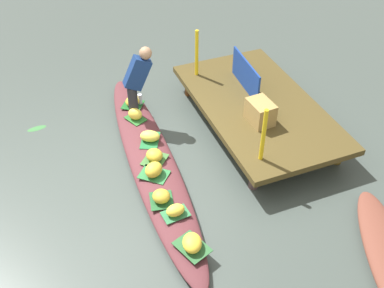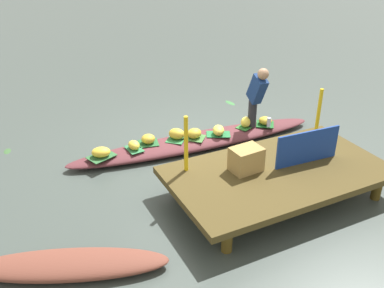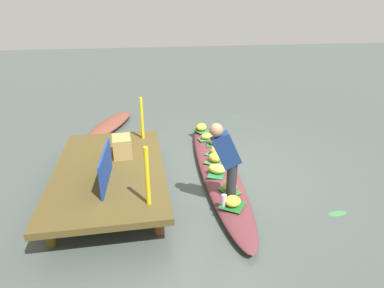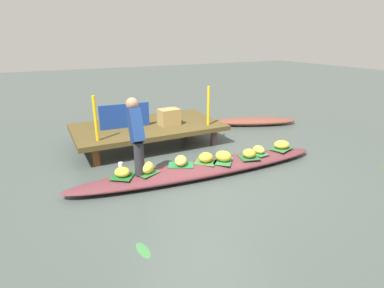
{
  "view_description": "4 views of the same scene",
  "coord_description": "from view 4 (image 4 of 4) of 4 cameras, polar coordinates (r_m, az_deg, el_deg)",
  "views": [
    {
      "loc": [
        5.07,
        -1.36,
        4.89
      ],
      "look_at": [
        0.05,
        0.63,
        0.3
      ],
      "focal_mm": 43.83,
      "sensor_mm": 36.0,
      "label": 1
    },
    {
      "loc": [
        3.22,
        6.26,
        3.72
      ],
      "look_at": [
        0.32,
        0.45,
        0.32
      ],
      "focal_mm": 40.76,
      "sensor_mm": 36.0,
      "label": 2
    },
    {
      "loc": [
        -5.3,
        1.41,
        2.95
      ],
      "look_at": [
        0.39,
        0.42,
        0.45
      ],
      "focal_mm": 30.19,
      "sensor_mm": 36.0,
      "label": 3
    },
    {
      "loc": [
        -2.43,
        -4.35,
        2.31
      ],
      "look_at": [
        -0.03,
        0.38,
        0.44
      ],
      "focal_mm": 28.71,
      "sensor_mm": 36.0,
      "label": 4
    }
  ],
  "objects": [
    {
      "name": "banana_bunch_5",
      "position": [
        5.02,
        -12.81,
        -5.1
      ],
      "size": [
        0.34,
        0.34,
        0.15
      ],
      "primitive_type": "ellipsoid",
      "rotation": [
        0.0,
        0.0,
        3.87
      ],
      "color": "gold",
      "rests_on": "vendor_boat"
    },
    {
      "name": "banana_bunch_7",
      "position": [
        5.04,
        -8.25,
        -4.35
      ],
      "size": [
        0.3,
        0.3,
        0.2
      ],
      "primitive_type": "ellipsoid",
      "rotation": [
        0.0,
        0.0,
        0.76
      ],
      "color": "yellow",
      "rests_on": "vendor_boat"
    },
    {
      "name": "vendor_person",
      "position": [
        4.92,
        -10.34,
        2.21
      ],
      "size": [
        0.21,
        0.5,
        1.21
      ],
      "color": "#28282D",
      "rests_on": "vendor_boat"
    },
    {
      "name": "drifting_plant_1",
      "position": [
        3.75,
        -9.04,
        -18.86
      ],
      "size": [
        0.15,
        0.33,
        0.01
      ],
      "primitive_type": "ellipsoid",
      "rotation": [
        0.0,
        0.0,
        1.66
      ],
      "color": "#39773B",
      "rests_on": "ground"
    },
    {
      "name": "banana_bunch_3",
      "position": [
        5.49,
        5.85,
        -2.26
      ],
      "size": [
        0.37,
        0.37,
        0.19
      ],
      "primitive_type": "ellipsoid",
      "rotation": [
        0.0,
        0.0,
        2.31
      ],
      "color": "gold",
      "rests_on": "vendor_boat"
    },
    {
      "name": "railing_post_west",
      "position": [
        5.95,
        -17.49,
        4.53
      ],
      "size": [
        0.06,
        0.06,
        0.85
      ],
      "primitive_type": "cylinder",
      "color": "yellow",
      "rests_on": "dock_platform"
    },
    {
      "name": "dock_platform",
      "position": [
        6.91,
        -8.19,
        3.07
      ],
      "size": [
        3.2,
        1.8,
        0.45
      ],
      "color": "#4C3E1D",
      "rests_on": "ground"
    },
    {
      "name": "leaf_mat_7",
      "position": [
        5.08,
        -8.2,
        -5.35
      ],
      "size": [
        0.4,
        0.35,
        0.01
      ],
      "primitive_type": "cube",
      "rotation": [
        0.0,
        0.0,
        0.4
      ],
      "color": "#296A2A",
      "rests_on": "vendor_boat"
    },
    {
      "name": "leaf_mat_6",
      "position": [
        6.0,
        12.25,
        -1.66
      ],
      "size": [
        0.27,
        0.37,
        0.01
      ],
      "primitive_type": "cube",
      "rotation": [
        0.0,
        0.0,
        1.66
      ],
      "color": "#2E7343",
      "rests_on": "vendor_boat"
    },
    {
      "name": "leaf_mat_5",
      "position": [
        5.05,
        -12.75,
        -5.84
      ],
      "size": [
        0.46,
        0.46,
        0.01
      ],
      "primitive_type": "cube",
      "rotation": [
        0.0,
        0.0,
        0.94
      ],
      "color": "#1C5F24",
      "rests_on": "vendor_boat"
    },
    {
      "name": "vendor_boat",
      "position": [
        5.45,
        2.06,
        -4.56
      ],
      "size": [
        4.76,
        0.95,
        0.19
      ],
      "primitive_type": "ellipsoid",
      "rotation": [
        0.0,
        0.0,
        -0.06
      ],
      "color": "brown",
      "rests_on": "ground"
    },
    {
      "name": "water_bottle",
      "position": [
        5.13,
        -13.07,
        -4.34
      ],
      "size": [
        0.08,
        0.08,
        0.19
      ],
      "primitive_type": "cylinder",
      "color": "silver",
      "rests_on": "vendor_boat"
    },
    {
      "name": "leaf_mat_1",
      "position": [
        5.47,
        2.56,
        -3.34
      ],
      "size": [
        0.48,
        0.48,
        0.01
      ],
      "primitive_type": "cube",
      "rotation": [
        0.0,
        0.0,
        2.37
      ],
      "color": "#3E7034",
      "rests_on": "vendor_boat"
    },
    {
      "name": "leaf_mat_4",
      "position": [
        6.37,
        16.25,
        -0.77
      ],
      "size": [
        0.51,
        0.44,
        0.01
      ],
      "primitive_type": "cube",
      "rotation": [
        0.0,
        0.0,
        0.35
      ],
      "color": "#2C6133",
      "rests_on": "vendor_boat"
    },
    {
      "name": "leaf_mat_0",
      "position": [
        5.76,
        10.52,
        -2.46
      ],
      "size": [
        0.4,
        0.37,
        0.01
      ],
      "primitive_type": "cube",
      "rotation": [
        0.0,
        0.0,
        2.93
      ],
      "color": "#235B2D",
      "rests_on": "vendor_boat"
    },
    {
      "name": "canal_water",
      "position": [
        5.49,
        2.05,
        -5.48
      ],
      "size": [
        40.0,
        40.0,
        0.0
      ],
      "primitive_type": "plane",
      "color": "#404A45",
      "rests_on": "ground"
    },
    {
      "name": "moored_boat",
      "position": [
        8.63,
        11.38,
        4.16
      ],
      "size": [
        2.37,
        1.41,
        0.2
      ],
      "primitive_type": "ellipsoid",
      "rotation": [
        0.0,
        0.0,
        -0.4
      ],
      "color": "brown",
      "rests_on": "ground"
    },
    {
      "name": "banana_bunch_2",
      "position": [
        5.3,
        -2.1,
        -3.1
      ],
      "size": [
        0.33,
        0.37,
        0.17
      ],
      "primitive_type": "ellipsoid",
      "rotation": [
        0.0,
        0.0,
        1.07
      ],
      "color": "#EED34C",
      "rests_on": "vendor_boat"
    },
    {
      "name": "produce_crate",
      "position": [
        6.81,
        -4.29,
        5.04
      ],
      "size": [
        0.46,
        0.35,
        0.36
      ],
      "primitive_type": "cube",
      "rotation": [
        0.0,
        0.0,
        0.07
      ],
      "color": "#A18147",
      "rests_on": "dock_platform"
    },
    {
      "name": "market_banner",
      "position": [
        6.7,
        -12.38,
        5.1
      ],
      "size": [
        1.06,
        0.1,
        0.52
      ],
      "primitive_type": "cube",
      "rotation": [
        0.0,
        0.0,
        -0.06
      ],
      "color": "navy",
      "rests_on": "dock_platform"
    },
    {
      "name": "leaf_mat_2",
      "position": [
        5.34,
        -2.09,
        -3.92
      ],
      "size": [
        0.51,
        0.43,
        0.01
      ],
      "primitive_type": "cube",
      "rotation": [
        0.0,
        0.0,
        2.68
      ],
      "color": "#206D38",
      "rests_on": "vendor_boat"
    },
    {
      "name": "banana_bunch_1",
      "position": [
        5.43,
        2.57,
        -2.5
      ],
      "size": [
        0.32,
        0.3,
        0.17
      ],
      "primitive_type": "ellipsoid",
      "rotation": [
        0.0,
        0.0,
        0.28
      ],
      "color": "gold",
      "rests_on": "vendor_boat"
    },
    {
      "name": "banana_bunch_4",
      "position": [
        6.34,
        16.32,
        -0.1
      ],
      "size": [
        0.37,
        0.32,
        0.16
      ],
      "primitive_type": "ellipsoid",
      "rotation": [
        0.0,
        0.0,
        2.83
      ],
      "color": "yellow",
      "rests_on": "vendor_boat"
    },
    {
      "name": "banana_bunch_0",
      "position": [
        5.73,
        10.57,
        -1.71
      ],
      "size": [
        0.32,
        0.32,
        0.16
      ],
      "primitive_type": "ellipsoid",
      "rotation": [
        0.0,
        0.0,
        0.46
      ],
      "color": "gold",
      "rests_on": "vendor_boat"
    },
    {
      "name": "banana_bunch_6",
      "position": [
        5.98,
        12.29,
        -1.02
      ],
      "size": [
        0.2,
        0.26,
        0.15
      ],
      "primitive_type": "ellipsoid",
      "rotation": [
        0.0,
        0.0,
        4.78
      ],
      "color": "yellow",
      "rests_on": "vendor_boat"
    },
    {
      "name": "leaf_mat_3",
      "position": [
        5.52,
        5.82,
        -3.17
      ],
      "size": [
        0.5,
        0.5,
        0.01
      ],
      "primitive_type": "cube",
      "rotation": [
        0.0,
        0.0,
        0.83
      ],
      "color": "#2B753C",
      "rests_on": "vendor_boat"
    },
    {
      "name": "railing_post_east",
      "position": [
        6.74,
        3.06,
        7.08
      ],
      "size": [
        0.06,
        0.06,
        0.85
      ],
      "primitive_type": "cylinder",
      "color": "yellow",
      "rests_on": "dock_platform"
    }
  ]
}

